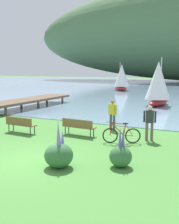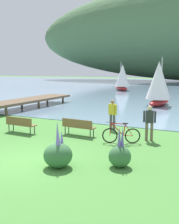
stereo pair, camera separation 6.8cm
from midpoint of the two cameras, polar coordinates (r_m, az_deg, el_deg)
The scene contains 11 objects.
ground_plane at distance 10.70m, azimuth -13.14°, elevation -9.88°, with size 200.00×200.00×0.00m, color #478438.
park_bench_near_camera at distance 15.11m, azimuth -14.47°, elevation -2.35°, with size 1.82×0.55×0.88m.
park_bench_further_along at distance 14.07m, azimuth -2.50°, elevation -2.90°, with size 1.82×0.57×0.88m.
bicycle_leaning_near_bench at distance 12.72m, azimuth 6.56°, elevation -4.80°, with size 1.66×0.74×1.01m.
person_at_shoreline at distance 15.36m, azimuth 4.73°, elevation -0.18°, with size 0.58×0.34×1.71m.
person_on_the_grass at distance 13.28m, azimuth 12.39°, elevation -1.81°, with size 0.60×0.28×1.71m.
echium_bush_closest_to_camera at distance 9.67m, azimuth -6.67°, elevation -8.86°, with size 1.02×1.02×1.68m.
echium_bush_beside_closest at distance 9.71m, azimuth 6.36°, elevation -9.02°, with size 0.80×0.80×1.44m.
sailboat_nearest_to_shore at distance 43.40m, azimuth 6.71°, elevation 7.29°, with size 3.60×3.64×4.53m.
sailboat_mid_bay at distance 25.63m, azimuth 14.16°, elevation 5.87°, with size 2.61×3.93×4.47m.
pier_dock at distance 24.82m, azimuth -12.59°, elevation 2.46°, with size 2.40×10.00×0.80m.
Camera 1 is at (6.48, -7.79, 3.42)m, focal length 43.49 mm.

